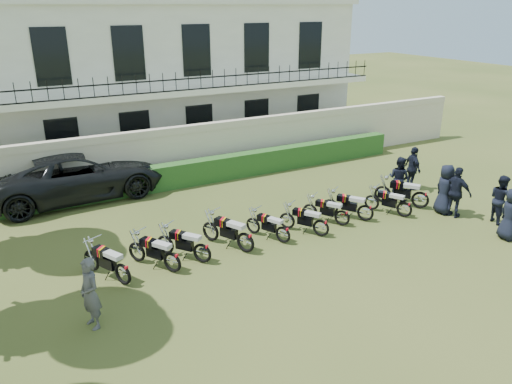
# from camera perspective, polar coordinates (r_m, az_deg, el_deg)

# --- Properties ---
(ground) EXTENTS (100.00, 100.00, 0.00)m
(ground) POSITION_cam_1_polar(r_m,az_deg,el_deg) (14.91, 3.18, -7.33)
(ground) COLOR #3A4A1D
(ground) RESTS_ON ground
(perimeter_wall) EXTENTS (30.00, 0.35, 2.30)m
(perimeter_wall) POSITION_cam_1_polar(r_m,az_deg,el_deg) (21.21, -8.11, 4.52)
(perimeter_wall) COLOR beige
(perimeter_wall) RESTS_ON ground
(hedge) EXTENTS (18.00, 0.60, 1.00)m
(hedge) POSITION_cam_1_polar(r_m,az_deg,el_deg) (21.05, -4.70, 2.63)
(hedge) COLOR #1C4F1D
(hedge) RESTS_ON ground
(building) EXTENTS (20.40, 9.60, 7.40)m
(building) POSITION_cam_1_polar(r_m,az_deg,el_deg) (26.28, -13.13, 12.96)
(building) COLOR white
(building) RESTS_ON ground
(motorcycle_0) EXTENTS (0.95, 1.74, 1.03)m
(motorcycle_0) POSITION_cam_1_polar(r_m,az_deg,el_deg) (13.69, -15.02, -8.51)
(motorcycle_0) COLOR black
(motorcycle_0) RESTS_ON ground
(motorcycle_1) EXTENTS (1.08, 1.63, 1.02)m
(motorcycle_1) POSITION_cam_1_polar(r_m,az_deg,el_deg) (14.01, -9.57, -7.39)
(motorcycle_1) COLOR black
(motorcycle_1) RESTS_ON ground
(motorcycle_2) EXTENTS (1.18, 1.54, 1.01)m
(motorcycle_2) POSITION_cam_1_polar(r_m,az_deg,el_deg) (14.38, -6.18, -6.44)
(motorcycle_2) COLOR black
(motorcycle_2) RESTS_ON ground
(motorcycle_3) EXTENTS (1.00, 1.81, 1.08)m
(motorcycle_3) POSITION_cam_1_polar(r_m,az_deg,el_deg) (14.86, -1.20, -5.24)
(motorcycle_3) COLOR black
(motorcycle_3) RESTS_ON ground
(motorcycle_4) EXTENTS (0.84, 1.56, 0.92)m
(motorcycle_4) POSITION_cam_1_polar(r_m,az_deg,el_deg) (15.49, 3.12, -4.44)
(motorcycle_4) COLOR black
(motorcycle_4) RESTS_ON ground
(motorcycle_5) EXTENTS (1.02, 1.52, 0.95)m
(motorcycle_5) POSITION_cam_1_polar(r_m,az_deg,el_deg) (16.02, 7.46, -3.65)
(motorcycle_5) COLOR black
(motorcycle_5) RESTS_ON ground
(motorcycle_6) EXTENTS (0.99, 1.48, 0.93)m
(motorcycle_6) POSITION_cam_1_polar(r_m,az_deg,el_deg) (16.90, 9.85, -2.51)
(motorcycle_6) COLOR black
(motorcycle_6) RESTS_ON ground
(motorcycle_7) EXTENTS (1.14, 1.53, 0.99)m
(motorcycle_7) POSITION_cam_1_polar(r_m,az_deg,el_deg) (17.40, 12.43, -1.90)
(motorcycle_7) COLOR black
(motorcycle_7) RESTS_ON ground
(motorcycle_8) EXTENTS (0.92, 1.57, 0.95)m
(motorcycle_8) POSITION_cam_1_polar(r_m,az_deg,el_deg) (18.07, 16.64, -1.50)
(motorcycle_8) COLOR black
(motorcycle_8) RESTS_ON ground
(motorcycle_9) EXTENTS (1.22, 1.69, 1.09)m
(motorcycle_9) POSITION_cam_1_polar(r_m,az_deg,el_deg) (18.99, 18.31, -0.42)
(motorcycle_9) COLOR black
(motorcycle_9) RESTS_ON ground
(suv) EXTENTS (6.70, 3.39, 1.82)m
(suv) POSITION_cam_1_polar(r_m,az_deg,el_deg) (20.18, -19.79, 1.86)
(suv) COLOR black
(suv) RESTS_ON ground
(inspector) EXTENTS (0.58, 0.72, 1.73)m
(inspector) POSITION_cam_1_polar(r_m,az_deg,el_deg) (12.09, -18.44, -10.95)
(inspector) COLOR #55555A
(inspector) RESTS_ON ground
(officer_0) EXTENTS (0.71, 0.92, 1.69)m
(officer_0) POSITION_cam_1_polar(r_m,az_deg,el_deg) (17.51, 27.09, -2.27)
(officer_0) COLOR black
(officer_0) RESTS_ON ground
(officer_1) EXTENTS (0.85, 0.97, 1.67)m
(officer_1) POSITION_cam_1_polar(r_m,az_deg,el_deg) (18.73, 26.18, -0.73)
(officer_1) COLOR black
(officer_1) RESTS_ON ground
(officer_2) EXTENTS (0.72, 1.14, 1.81)m
(officer_2) POSITION_cam_1_polar(r_m,az_deg,el_deg) (18.54, 21.92, -0.05)
(officer_2) COLOR black
(officer_2) RESTS_ON ground
(officer_3) EXTENTS (0.68, 0.94, 1.79)m
(officer_3) POSITION_cam_1_polar(r_m,az_deg,el_deg) (18.76, 20.81, 0.30)
(officer_3) COLOR black
(officer_3) RESTS_ON ground
(officer_4) EXTENTS (0.85, 0.97, 1.69)m
(officer_4) POSITION_cam_1_polar(r_m,az_deg,el_deg) (19.55, 16.01, 1.51)
(officer_4) COLOR black
(officer_4) RESTS_ON ground
(officer_5) EXTENTS (0.67, 1.10, 1.76)m
(officer_5) POSITION_cam_1_polar(r_m,az_deg,el_deg) (20.79, 17.48, 2.59)
(officer_5) COLOR black
(officer_5) RESTS_ON ground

